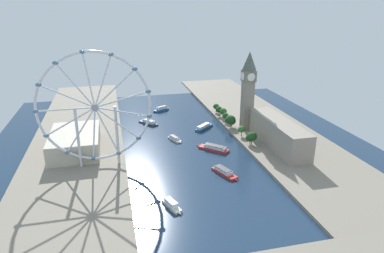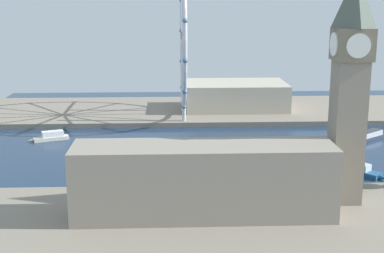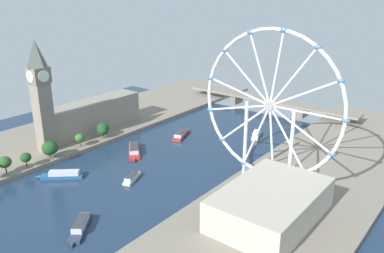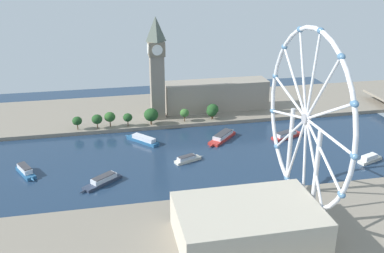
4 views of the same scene
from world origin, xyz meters
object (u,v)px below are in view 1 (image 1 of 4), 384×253
ferris_wheel (95,108)px  tour_boat_4 (172,205)px  tour_boat_0 (204,127)px  tour_boat_6 (214,148)px  tour_boat_3 (148,122)px  tour_boat_5 (175,139)px  parliament_block (279,133)px  tour_boat_1 (224,172)px  clock_tower (248,90)px  tour_boat_2 (161,109)px  riverside_hall (75,142)px

ferris_wheel → tour_boat_4: (-49.14, 75.58, -51.99)m
tour_boat_0 → tour_boat_6: 61.01m
tour_boat_3 → tour_boat_5: size_ratio=1.23×
parliament_block → tour_boat_3: (115.24, -102.27, -13.76)m
tour_boat_4 → tour_boat_6: size_ratio=0.77×
parliament_block → tour_boat_1: 79.96m
tour_boat_0 → tour_boat_6: tour_boat_6 is taller
clock_tower → ferris_wheel: ferris_wheel is taller
tour_boat_2 → tour_boat_4: size_ratio=1.07×
ferris_wheel → tour_boat_4: 104.07m
tour_boat_2 → tour_boat_6: (-30.42, 139.87, -0.25)m
riverside_hall → tour_boat_6: (-129.89, 23.10, -9.74)m
tour_boat_5 → tour_boat_6: bearing=22.4°
parliament_block → tour_boat_1: (68.29, 39.23, -13.82)m
riverside_hall → tour_boat_3: 103.20m
parliament_block → tour_boat_2: size_ratio=3.83×
clock_tower → tour_boat_3: 122.70m
ferris_wheel → tour_boat_3: 128.92m
tour_boat_5 → tour_boat_6: tour_boat_6 is taller
tour_boat_4 → tour_boat_6: tour_boat_6 is taller
clock_tower → ferris_wheel: (157.39, 56.44, 6.99)m
tour_boat_1 → tour_boat_4: (51.84, 38.95, 0.07)m
riverside_hall → tour_boat_2: riverside_hall is taller
tour_boat_2 → riverside_hall: bearing=21.8°
tour_boat_2 → tour_boat_4: (27.55, 229.01, -0.35)m
tour_boat_0 → tour_boat_5: (39.39, 27.15, -0.37)m
riverside_hall → tour_boat_3: bearing=-138.4°
ferris_wheel → tour_boat_2: ferris_wheel is taller
tour_boat_4 → riverside_hall: bearing=-167.9°
tour_boat_3 → tour_boat_4: 180.52m
tour_boat_0 → tour_boat_3: (59.96, -30.69, -0.09)m
tour_boat_4 → clock_tower: bearing=120.1°
tour_boat_5 → tour_boat_6: 46.67m
tour_boat_2 → tour_boat_6: 143.14m
tour_boat_3 → parliament_block: bearing=-169.4°
tour_boat_0 → tour_boat_4: tour_boat_4 is taller
ferris_wheel → tour_boat_5: (-74.59, -47.03, -52.27)m
tour_boat_1 → tour_boat_2: 191.60m
parliament_block → tour_boat_2: 177.48m
ferris_wheel → tour_boat_4: bearing=123.0°
clock_tower → tour_boat_2: clock_tower is taller
tour_boat_2 → clock_tower: bearing=102.0°
tour_boat_3 → ferris_wheel: bearing=114.9°
parliament_block → tour_boat_3: parliament_block is taller
parliament_block → clock_tower: bearing=-77.6°
ferris_wheel → tour_boat_4: ferris_wheel is taller
riverside_hall → tour_boat_6: size_ratio=2.35×
riverside_hall → tour_boat_3: size_ratio=2.55×
ferris_wheel → tour_boat_6: size_ratio=3.38×
tour_boat_6 → tour_boat_3: bearing=-16.5°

